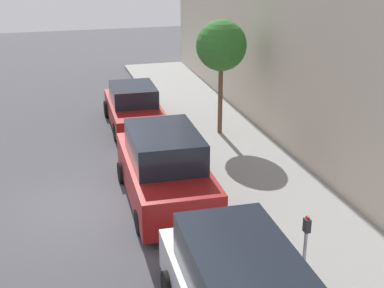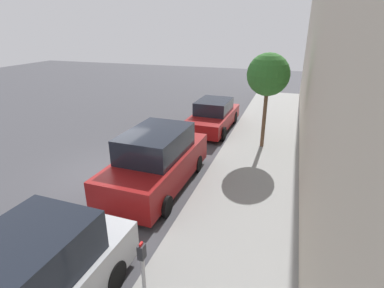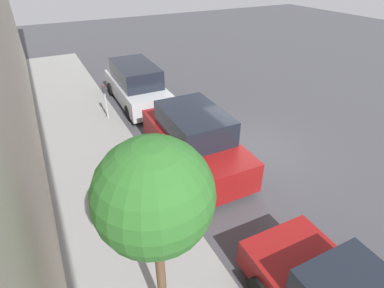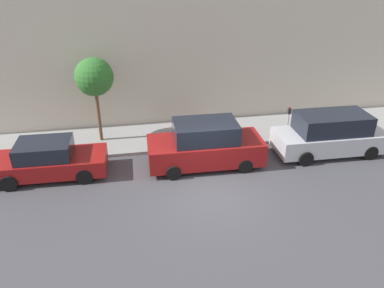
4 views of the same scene
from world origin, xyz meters
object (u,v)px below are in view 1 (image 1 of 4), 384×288
(street_tree, at_px, (221,46))
(parking_meter_near, at_px, (305,243))
(parked_sedan_third, at_px, (134,107))
(parked_suv_second, at_px, (165,169))

(street_tree, bearing_deg, parking_meter_near, -97.51)
(parked_sedan_third, bearing_deg, parking_meter_near, -81.85)
(parked_suv_second, relative_size, street_tree, 1.22)
(parking_meter_near, bearing_deg, street_tree, 82.49)
(parked_suv_second, xyz_separation_m, street_tree, (2.98, 4.42, 2.29))
(parked_suv_second, bearing_deg, parking_meter_near, -68.06)
(street_tree, bearing_deg, parked_sedan_third, 144.34)
(parked_sedan_third, height_order, parking_meter_near, parking_meter_near)
(parking_meter_near, relative_size, street_tree, 0.37)
(parked_sedan_third, distance_m, street_tree, 4.19)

